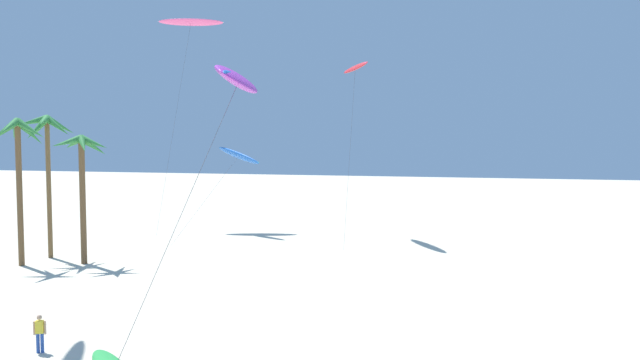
# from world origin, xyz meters

# --- Properties ---
(palm_tree_0) EXTENTS (4.21, 4.36, 10.70)m
(palm_tree_0) POSITION_xyz_m (-23.60, 36.67, 9.00)
(palm_tree_0) COLOR brown
(palm_tree_0) RESTS_ON ground
(palm_tree_1) EXTENTS (4.10, 4.25, 10.36)m
(palm_tree_1) POSITION_xyz_m (-23.54, 33.75, 8.17)
(palm_tree_1) COLOR brown
(palm_tree_1) RESTS_ON ground
(palm_tree_2) EXTENTS (4.02, 4.00, 9.20)m
(palm_tree_2) POSITION_xyz_m (-19.75, 35.51, 7.51)
(palm_tree_2) COLOR brown
(palm_tree_2) RESTS_ON ground
(flying_kite_0) EXTENTS (5.62, 10.14, 8.58)m
(flying_kite_0) POSITION_xyz_m (-15.02, 52.07, 7.43)
(flying_kite_0) COLOR blue
(flying_kite_0) RESTS_ON ground
(flying_kite_2) EXTENTS (4.02, 11.89, 11.86)m
(flying_kite_2) POSITION_xyz_m (-1.15, 20.53, 11.01)
(flying_kite_2) COLOR purple
(flying_kite_2) RESTS_ON ground
(flying_kite_4) EXTENTS (4.31, 10.74, 15.90)m
(flying_kite_4) POSITION_xyz_m (-3.96, 53.29, 15.43)
(flying_kite_4) COLOR red
(flying_kite_4) RESTS_ON ground
(flying_kite_5) EXTENTS (6.93, 9.61, 21.55)m
(flying_kite_5) POSITION_xyz_m (-22.19, 56.52, 21.12)
(flying_kite_5) COLOR #EA5193
(flying_kite_5) RESTS_ON ground
(person_near_left) EXTENTS (0.46, 0.31, 1.59)m
(person_near_left) POSITION_xyz_m (-9.64, 19.53, 0.87)
(person_near_left) COLOR #284CA3
(person_near_left) RESTS_ON ground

